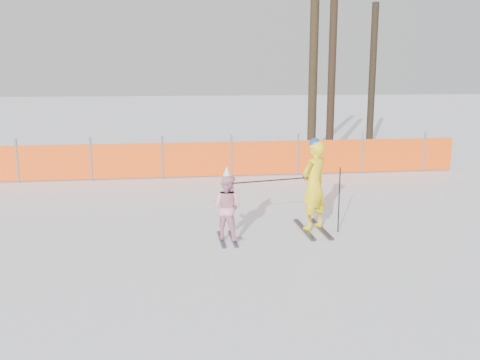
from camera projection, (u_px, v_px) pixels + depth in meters
name	position (u px, v px, depth m)	size (l,w,h in m)	color
ground	(244.00, 237.00, 10.03)	(120.00, 120.00, 0.00)	white
adult	(314.00, 185.00, 10.31)	(0.76, 1.39, 1.82)	black
child	(227.00, 207.00, 9.75)	(0.73, 0.98, 1.38)	black
ski_poles	(303.00, 190.00, 10.09)	(2.08, 0.35, 1.28)	black
safety_fence	(177.00, 160.00, 15.45)	(16.93, 0.06, 1.25)	#595960
tree_trunks	(335.00, 65.00, 20.02)	(3.06, 2.28, 7.12)	#2E2214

